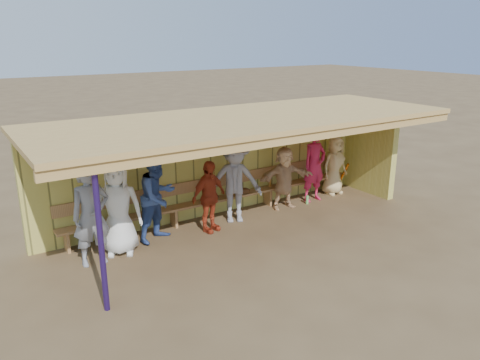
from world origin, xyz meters
The scene contains 12 objects.
ground centered at (0.00, 0.00, 0.00)m, with size 90.00×90.00×0.00m, color brown.
player_a centered at (-3.29, 0.26, 0.94)m, with size 0.69×0.45×1.89m, color gray.
player_b centered at (-2.73, 0.43, 0.94)m, with size 0.92×0.60×1.88m, color white.
player_c centered at (-1.83, 0.61, 0.94)m, with size 0.91×0.71×1.88m, color #375299.
player_d centered at (-0.75, 0.42, 0.79)m, with size 0.92×0.38×1.57m, color #AF371C.
player_e centered at (0.02, 0.60, 0.95)m, with size 1.23×0.71×1.90m, color gray.
player_f centered at (1.49, 0.67, 0.77)m, with size 1.43×0.46×1.54m, color #E3B17F.
player_g centered at (2.47, 0.70, 0.93)m, with size 0.68×0.45×1.87m, color #C41F46.
player_h centered at (3.29, 0.81, 0.78)m, with size 0.77×0.50×1.57m, color #DBBB7B.
dugout_structure centered at (0.39, 0.69, 1.69)m, with size 8.80×3.20×2.50m.
bench centered at (0.00, 1.12, 0.53)m, with size 7.60×0.34×0.93m.
dugout_equipment centered at (-0.11, 0.99, 0.49)m, with size 6.51×0.62×0.80m.
Camera 1 is at (-5.32, -7.85, 4.07)m, focal length 35.00 mm.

